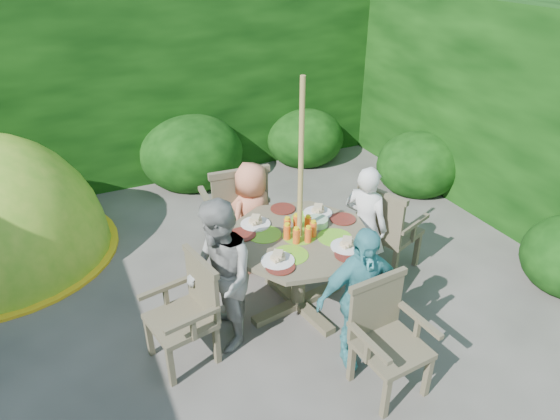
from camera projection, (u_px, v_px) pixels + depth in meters
name	position (u px, v px, depth m)	size (l,w,h in m)	color
ground	(240.00, 345.00, 4.33)	(60.00, 60.00, 0.00)	#4B4843
hedge_enclosure	(184.00, 157.00, 4.78)	(9.00, 9.00, 2.50)	black
patio_table	(299.00, 247.00, 4.46)	(1.56, 1.56, 0.95)	#4A4330
parasol_pole	(300.00, 205.00, 4.25)	(0.04, 0.04, 2.20)	olive
garden_chair_right	(387.00, 228.00, 5.07)	(0.66, 0.70, 0.94)	#4A4330
garden_chair_left	(188.00, 310.00, 4.01)	(0.56, 0.61, 0.88)	#4A4330
garden_chair_back	(236.00, 209.00, 5.28)	(0.67, 0.61, 1.06)	#4A4330
garden_chair_front	(386.00, 335.00, 3.76)	(0.56, 0.51, 0.88)	#4A4330
child_right	(365.00, 226.00, 4.87)	(0.46, 0.30, 1.25)	silver
child_left	(220.00, 277.00, 4.06)	(0.66, 0.51, 1.35)	#959691
child_back	(252.00, 218.00, 5.07)	(0.58, 0.38, 1.19)	#EB8761
child_front	(360.00, 298.00, 3.90)	(0.73, 0.31, 1.25)	#4BA9B0
dome_tent	(6.00, 256.00, 5.52)	(2.56, 2.56, 2.76)	#6CB623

